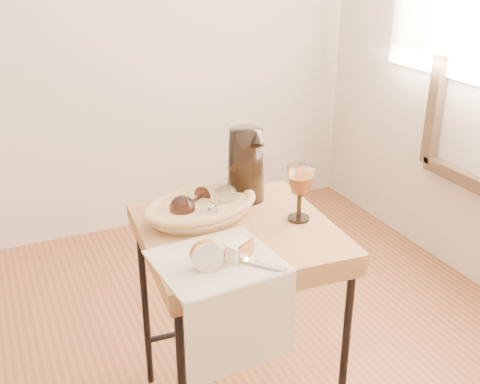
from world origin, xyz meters
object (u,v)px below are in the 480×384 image
tea_towel (216,261)px  goblet_lying_a (191,202)px  apple_half (207,253)px  table_knife (246,259)px  pitcher (246,165)px  side_table (237,326)px  wine_goblet (300,194)px  goblet_lying_b (219,202)px  bread_basket (202,210)px

tea_towel → goblet_lying_a: goblet_lying_a is taller
apple_half → table_knife: apple_half is taller
pitcher → table_knife: bearing=-98.1°
goblet_lying_a → side_table: bearing=95.4°
pitcher → table_knife: pitcher is taller
side_table → wine_goblet: (0.19, -0.03, 0.44)m
wine_goblet → pitcher: bearing=111.4°
side_table → tea_towel: size_ratio=2.27×
goblet_lying_b → table_knife: 0.29m
apple_half → table_knife: bearing=6.0°
bread_basket → apple_half: bearing=-120.8°
side_table → goblet_lying_a: (-0.10, 0.12, 0.40)m
goblet_lying_a → wine_goblet: bearing=117.8°
goblet_lying_a → table_knife: goblet_lying_a is taller
bread_basket → goblet_lying_a: goblet_lying_a is taller
goblet_lying_b → pitcher: size_ratio=0.45×
goblet_lying_b → wine_goblet: 0.24m
goblet_lying_a → pitcher: size_ratio=0.45×
goblet_lying_a → pitcher: bearing=160.5°
bread_basket → goblet_lying_a: size_ratio=2.56×
tea_towel → wine_goblet: 0.36m
bread_basket → pitcher: (0.18, 0.07, 0.09)m
table_knife → goblet_lying_a: bearing=146.9°
goblet_lying_a → apple_half: bearing=42.0°
tea_towel → pitcher: pitcher is taller
bread_basket → apple_half: (-0.10, -0.28, 0.02)m
side_table → tea_towel: tea_towel is taller
table_knife → wine_goblet: bearing=84.5°
apple_half → tea_towel: bearing=50.8°
goblet_lying_a → goblet_lying_b: (0.08, -0.03, 0.00)m
goblet_lying_a → table_knife: 0.32m
bread_basket → goblet_lying_a: bearing=141.2°
wine_goblet → table_knife: size_ratio=0.82×
bread_basket → pitcher: size_ratio=1.16×
apple_half → goblet_lying_b: bearing=77.2°
side_table → tea_towel: bearing=-129.7°
wine_goblet → apple_half: size_ratio=1.94×
bread_basket → wine_goblet: 0.30m
side_table → tea_towel: 0.41m
wine_goblet → table_knife: 0.31m
apple_half → table_knife: size_ratio=0.42×
apple_half → bread_basket: bearing=86.9°
tea_towel → table_knife: 0.08m
apple_half → pitcher: bearing=67.9°
goblet_lying_a → goblet_lying_b: size_ratio=1.00×
side_table → apple_half: 0.47m
pitcher → wine_goblet: size_ratio=1.62×
apple_half → wine_goblet: bearing=38.7°
goblet_lying_b → bread_basket: bearing=118.7°
tea_towel → wine_goblet: wine_goblet is taller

